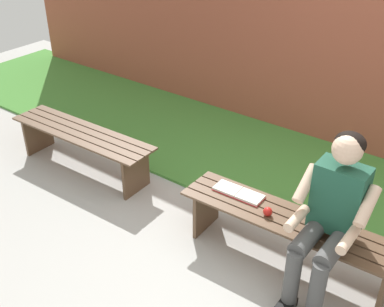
% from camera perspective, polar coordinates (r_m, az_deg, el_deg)
% --- Properties ---
extents(ground_plane, '(10.00, 7.00, 0.04)m').
position_cam_1_polar(ground_plane, '(3.86, -12.08, -13.97)').
color(ground_plane, '#B2B2AD').
extents(grass_strip, '(9.00, 1.79, 0.03)m').
position_cam_1_polar(grass_strip, '(5.22, 6.20, 0.17)').
color(grass_strip, '#478C38').
rests_on(grass_strip, ground).
extents(brick_wall, '(9.50, 0.24, 2.84)m').
position_cam_1_polar(brick_wall, '(5.18, 18.60, 15.44)').
color(brick_wall, '#9E4C38').
rests_on(brick_wall, ground).
extents(bench_near, '(1.74, 0.44, 0.43)m').
position_cam_1_polar(bench_near, '(3.70, 11.47, -8.87)').
color(bench_near, brown).
rests_on(bench_near, ground).
extents(bench_far, '(1.64, 0.44, 0.43)m').
position_cam_1_polar(bench_far, '(4.88, -12.93, 1.47)').
color(bench_far, brown).
rests_on(bench_far, ground).
extents(person_seated, '(0.50, 0.69, 1.24)m').
position_cam_1_polar(person_seated, '(3.33, 16.10, -7.07)').
color(person_seated, '#1E513D').
rests_on(person_seated, ground).
extents(apple, '(0.07, 0.07, 0.07)m').
position_cam_1_polar(apple, '(3.62, 9.00, -6.85)').
color(apple, red).
rests_on(apple, bench_near).
extents(book_open, '(0.42, 0.17, 0.02)m').
position_cam_1_polar(book_open, '(3.83, 5.55, -4.67)').
color(book_open, white).
rests_on(book_open, bench_near).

